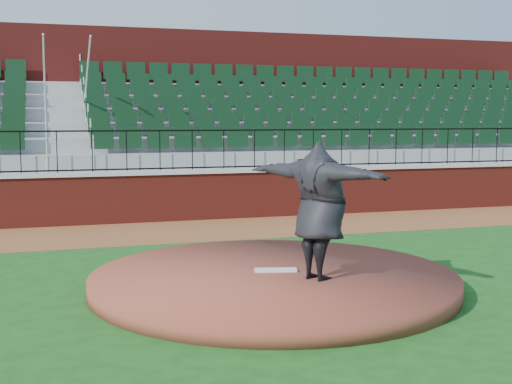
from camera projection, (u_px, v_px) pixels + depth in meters
ground at (284, 282)px, 10.94m from camera, size 90.00×90.00×0.00m
warning_track at (207, 229)px, 16.07m from camera, size 34.00×3.20×0.01m
field_wall at (193, 197)px, 17.52m from camera, size 34.00×0.35×1.20m
wall_cap at (193, 172)px, 17.45m from camera, size 34.00×0.45×0.10m
wall_railing at (192, 150)px, 17.39m from camera, size 34.00×0.05×1.00m
seating_stands at (173, 129)px, 19.92m from camera, size 34.00×5.10×4.60m
concourse_wall at (157, 114)px, 22.53m from camera, size 34.00×0.50×5.50m
pitchers_mound at (274, 281)px, 10.53m from camera, size 5.63×5.63×0.25m
pitching_rubber at (276, 270)px, 10.59m from camera, size 0.67×0.31×0.04m
pitcher at (320, 211)px, 9.99m from camera, size 1.80×2.52×2.03m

